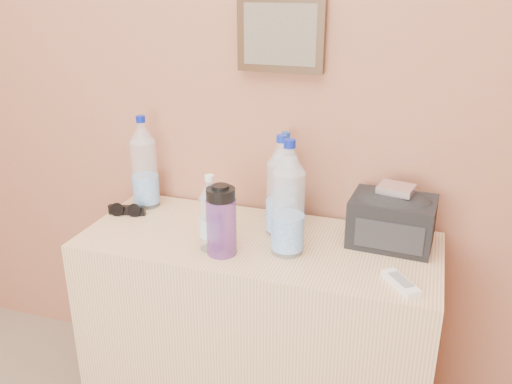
% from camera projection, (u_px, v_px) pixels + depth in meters
% --- Properties ---
extents(picture_frame, '(0.30, 0.03, 0.25)m').
position_uv_depth(picture_frame, '(281.00, 34.00, 1.81)').
color(picture_frame, '#382311').
rests_on(picture_frame, room_shell).
extents(dresser, '(1.20, 0.50, 0.75)m').
position_uv_depth(dresser, '(258.00, 332.00, 1.97)').
color(dresser, tan).
rests_on(dresser, ground).
extents(pet_large_a, '(0.10, 0.10, 0.35)m').
position_uv_depth(pet_large_a, '(144.00, 167.00, 2.05)').
color(pet_large_a, silver).
rests_on(pet_large_a, dresser).
extents(pet_large_b, '(0.09, 0.09, 0.33)m').
position_uv_depth(pet_large_b, '(285.00, 182.00, 1.94)').
color(pet_large_b, white).
rests_on(pet_large_b, dresser).
extents(pet_large_c, '(0.09, 0.09, 0.35)m').
position_uv_depth(pet_large_c, '(281.00, 191.00, 1.82)').
color(pet_large_c, white).
rests_on(pet_large_c, dresser).
extents(pet_large_d, '(0.10, 0.10, 0.38)m').
position_uv_depth(pet_large_d, '(288.00, 205.00, 1.69)').
color(pet_large_d, silver).
rests_on(pet_large_d, dresser).
extents(pet_small, '(0.07, 0.07, 0.25)m').
position_uv_depth(pet_small, '(211.00, 217.00, 1.73)').
color(pet_small, white).
rests_on(pet_small, dresser).
extents(nalgene_bottle, '(0.10, 0.10, 0.23)m').
position_uv_depth(nalgene_bottle, '(221.00, 220.00, 1.70)').
color(nalgene_bottle, '#5B2682').
rests_on(nalgene_bottle, dresser).
extents(sunglasses, '(0.15, 0.08, 0.04)m').
position_uv_depth(sunglasses, '(127.00, 210.00, 2.02)').
color(sunglasses, black).
rests_on(sunglasses, dresser).
extents(ac_remote, '(0.12, 0.14, 0.02)m').
position_uv_depth(ac_remote, '(401.00, 283.00, 1.55)').
color(ac_remote, white).
rests_on(ac_remote, dresser).
extents(toiletry_bag, '(0.28, 0.21, 0.18)m').
position_uv_depth(toiletry_bag, '(392.00, 218.00, 1.77)').
color(toiletry_bag, black).
rests_on(toiletry_bag, dresser).
extents(foil_packet, '(0.12, 0.11, 0.02)m').
position_uv_depth(foil_packet, '(396.00, 189.00, 1.74)').
color(foil_packet, silver).
rests_on(foil_packet, toiletry_bag).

